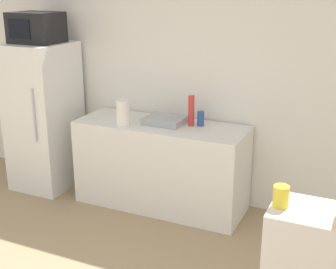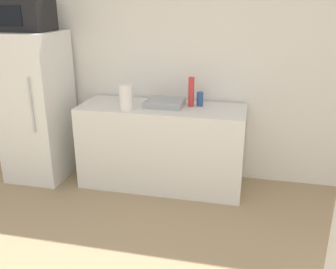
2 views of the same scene
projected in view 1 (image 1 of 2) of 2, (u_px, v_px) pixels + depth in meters
wall_back at (181, 74)px, 4.70m from camera, size 8.00×0.06×2.60m
refrigerator at (44, 116)px, 5.07m from camera, size 0.60×0.69×1.58m
microwave at (36, 27)px, 4.77m from camera, size 0.48×0.40×0.31m
counter at (161, 165)px, 4.68m from camera, size 1.69×0.62×0.86m
sink_basin at (165, 120)px, 4.57m from camera, size 0.38×0.33×0.06m
bottle_tall at (191, 111)px, 4.45m from camera, size 0.06×0.06×0.30m
bottle_short at (201, 119)px, 4.47m from camera, size 0.07×0.07×0.14m
jar at (281, 196)px, 2.53m from camera, size 0.09×0.09×0.12m
paper_towel_roll at (123, 113)px, 4.46m from camera, size 0.12×0.12×0.25m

